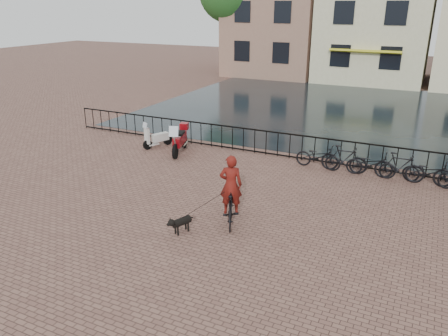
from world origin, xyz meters
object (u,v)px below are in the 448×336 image
at_px(scooter, 157,133).
at_px(motorcycle, 180,137).
at_px(dog, 182,224).
at_px(cyclist, 231,194).

bearing_deg(scooter, motorcycle, 11.94).
xyz_separation_m(dog, motorcycle, (-3.52, 5.77, 0.44)).
xyz_separation_m(cyclist, motorcycle, (-4.49, 4.74, -0.20)).
xyz_separation_m(motorcycle, scooter, (-1.27, 0.26, -0.09)).
distance_m(cyclist, motorcycle, 6.53).
bearing_deg(scooter, cyclist, -17.28).
relative_size(motorcycle, scooter, 1.49).
distance_m(cyclist, scooter, 7.64).
relative_size(cyclist, motorcycle, 1.18).
distance_m(motorcycle, scooter, 1.30).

